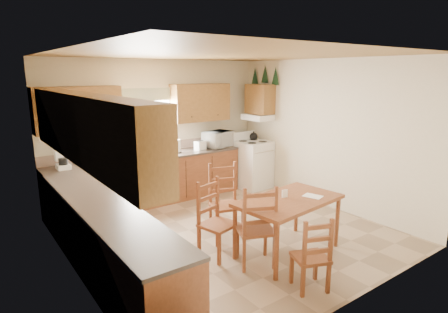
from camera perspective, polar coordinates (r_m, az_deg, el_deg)
floor at (r=5.98m, az=0.55°, el=-11.52°), size 4.50×4.50×0.00m
ceiling at (r=5.46m, az=0.61°, el=15.28°), size 4.50×4.50×0.00m
wall_left at (r=4.62m, az=-22.41°, el=-2.10°), size 4.50×4.50×0.00m
wall_right at (r=7.12m, az=15.27°, el=3.33°), size 4.50×4.50×0.00m
wall_back at (r=7.46m, az=-9.83°, el=4.01°), size 4.50×4.50×0.00m
wall_front at (r=4.05m, az=20.04°, el=-3.92°), size 4.50×4.50×0.00m
lower_cab_back at (r=7.24m, az=-11.16°, el=-3.71°), size 3.75×0.60×0.88m
lower_cab_left at (r=4.86m, az=-17.54°, el=-12.42°), size 0.60×3.60×0.88m
counter_back at (r=7.12m, az=-11.32°, el=-0.15°), size 3.75×0.63×0.04m
counter_left at (r=4.69m, az=-17.92°, el=-7.31°), size 0.63×3.60×0.04m
backsplash at (r=7.36m, az=-12.31°, el=1.09°), size 3.75×0.01×0.18m
upper_cab_back_left at (r=6.71m, az=-21.34°, el=6.72°), size 1.41×0.33×0.75m
upper_cab_back_right at (r=7.69m, az=-3.60°, el=8.21°), size 1.25×0.33×0.75m
upper_cab_left at (r=4.42m, az=-20.41°, el=4.12°), size 0.33×3.60×0.75m
upper_cab_stove at (r=8.07m, az=5.48°, el=8.71°), size 0.33×0.62×0.62m
range_hood at (r=8.07m, az=5.15°, el=6.00°), size 0.44×0.62×0.12m
window_frame at (r=7.28m, az=-11.91°, el=5.30°), size 1.13×0.02×1.18m
window_pane at (r=7.28m, az=-11.89°, el=5.29°), size 1.05×0.01×1.10m
window_valance at (r=7.21m, az=-11.99°, el=9.22°), size 1.19×0.01×0.24m
sink_basin at (r=7.14m, az=-10.79°, el=0.24°), size 0.75×0.45×0.04m
pine_decal_a at (r=7.90m, az=7.85°, el=12.05°), size 0.22×0.22×0.36m
pine_decal_b at (r=8.14m, az=6.26°, el=12.39°), size 0.22×0.22×0.36m
pine_decal_c at (r=8.38m, az=4.75°, el=12.15°), size 0.22×0.22×0.36m
stove at (r=8.14m, az=4.35°, el=-1.26°), size 0.72×0.74×0.99m
coffeemaker at (r=6.57m, az=-23.39°, el=-0.22°), size 0.24×0.28×0.36m
paper_towel at (r=7.33m, az=-7.06°, el=1.57°), size 0.14×0.14×0.26m
toaster at (r=7.57m, az=-3.65°, el=1.69°), size 0.25×0.20×0.18m
microwave at (r=7.84m, az=-0.95°, el=2.64°), size 0.63×0.52×0.33m
dining_table at (r=5.31m, az=9.70°, el=-10.37°), size 1.54×0.99×0.78m
chair_near_left at (r=4.90m, az=4.82°, el=-10.28°), size 0.60×0.59×1.09m
chair_near_right at (r=4.51m, az=13.07°, el=-14.07°), size 0.48×0.47×0.89m
chair_far_left at (r=5.09m, az=-0.89°, el=-9.61°), size 0.53×0.51×1.05m
chair_far_right at (r=5.71m, az=0.36°, el=-6.80°), size 0.58×0.56×1.10m
table_paper at (r=5.34m, az=13.38°, el=-5.89°), size 0.25×0.29×0.00m
table_card at (r=5.20m, az=9.25°, el=-5.60°), size 0.08×0.04×0.11m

